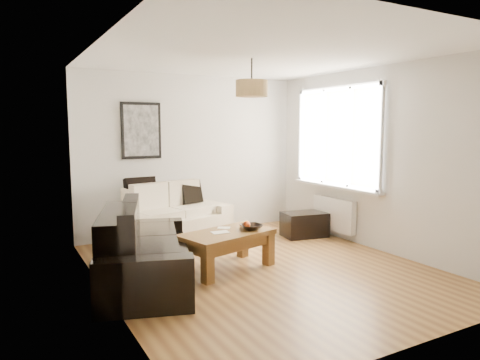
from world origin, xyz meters
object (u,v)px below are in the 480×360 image
sofa_leather (145,247)px  coffee_table (227,250)px  loveseat_cream (172,215)px  ottoman (304,224)px

sofa_leather → coffee_table: 1.05m
loveseat_cream → sofa_leather: 1.80m
ottoman → sofa_leather: bearing=-163.4°
loveseat_cream → ottoman: (1.98, -0.70, -0.23)m
ottoman → coffee_table: bearing=-155.1°
sofa_leather → ottoman: size_ratio=2.81×
loveseat_cream → sofa_leather: size_ratio=0.89×
sofa_leather → loveseat_cream: bearing=-12.2°
coffee_table → ottoman: 2.04m
loveseat_cream → coffee_table: loveseat_cream is taller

